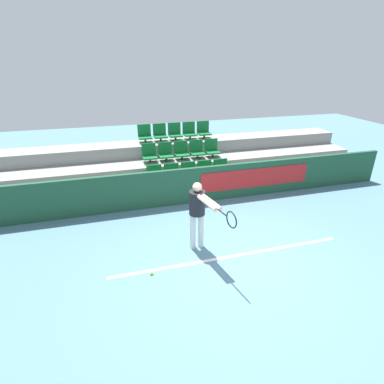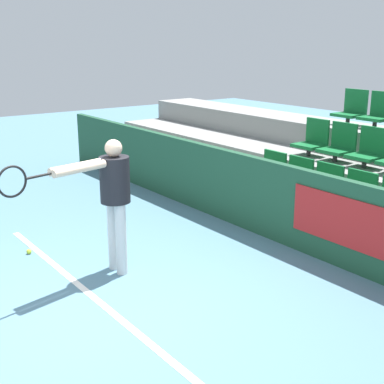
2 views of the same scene
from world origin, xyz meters
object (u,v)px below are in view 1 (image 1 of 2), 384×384
at_px(stadium_chair_5, 149,154).
at_px(stadium_chair_7, 181,151).
at_px(stadium_chair_14, 204,131).
at_px(stadium_chair_0, 155,176).
at_px(tennis_player, 199,209).
at_px(stadium_chair_12, 175,133).
at_px(stadium_chair_1, 172,175).
at_px(stadium_chair_4, 221,170).
at_px(stadium_chair_13, 189,132).
at_px(stadium_chair_10, 145,134).
at_px(stadium_chair_2, 189,173).
at_px(stadium_chair_3, 205,171).
at_px(stadium_chair_6, 166,153).
at_px(tennis_ball, 152,273).
at_px(stadium_chair_9, 212,149).
at_px(stadium_chair_8, 197,150).
at_px(stadium_chair_11, 160,134).

distance_m(stadium_chair_5, stadium_chair_7, 1.08).
bearing_deg(stadium_chair_14, stadium_chair_0, -138.55).
bearing_deg(tennis_player, stadium_chair_0, 87.11).
bearing_deg(stadium_chair_12, stadium_chair_1, -105.81).
bearing_deg(stadium_chair_4, stadium_chair_13, 105.81).
relative_size(stadium_chair_10, tennis_player, 0.37).
relative_size(stadium_chair_1, stadium_chair_13, 1.00).
distance_m(stadium_chair_0, stadium_chair_2, 1.08).
relative_size(stadium_chair_2, stadium_chair_13, 1.00).
distance_m(stadium_chair_13, stadium_chair_14, 0.54).
relative_size(stadium_chair_0, stadium_chair_10, 1.00).
distance_m(stadium_chair_3, stadium_chair_13, 2.09).
bearing_deg(stadium_chair_13, stadium_chair_6, -138.55).
relative_size(stadium_chair_1, stadium_chair_7, 1.00).
distance_m(tennis_player, tennis_ball, 1.64).
bearing_deg(stadium_chair_9, stadium_chair_14, 90.00).
distance_m(stadium_chair_6, tennis_player, 3.99).
distance_m(stadium_chair_7, stadium_chair_8, 0.54).
height_order(stadium_chair_3, stadium_chair_8, stadium_chair_8).
bearing_deg(tennis_player, stadium_chair_9, 55.29).
height_order(stadium_chair_7, stadium_chair_9, same).
bearing_deg(tennis_player, stadium_chair_1, 76.99).
height_order(stadium_chair_4, stadium_chair_5, stadium_chair_5).
bearing_deg(tennis_ball, stadium_chair_8, 63.32).
distance_m(stadium_chair_1, stadium_chair_8, 1.50).
bearing_deg(stadium_chair_10, stadium_chair_0, -90.00).
bearing_deg(tennis_player, stadium_chair_13, 65.14).
relative_size(stadium_chair_1, tennis_player, 0.37).
bearing_deg(stadium_chair_7, stadium_chair_6, 180.00).
bearing_deg(stadium_chair_4, stadium_chair_6, 149.51).
bearing_deg(stadium_chair_6, tennis_ball, -104.98).
relative_size(stadium_chair_1, stadium_chair_2, 1.00).
relative_size(stadium_chair_0, stadium_chair_14, 1.00).
xyz_separation_m(stadium_chair_3, stadium_chair_10, (-1.62, 1.91, 0.85)).
distance_m(stadium_chair_8, stadium_chair_13, 1.05).
relative_size(stadium_chair_1, tennis_ball, 9.05).
bearing_deg(stadium_chair_5, stadium_chair_14, 23.82).
bearing_deg(stadium_chair_13, stadium_chair_8, -90.00).
bearing_deg(tennis_player, stadium_chair_10, 83.68).
bearing_deg(stadium_chair_11, stadium_chair_4, -49.66).
distance_m(stadium_chair_7, stadium_chair_11, 1.18).
bearing_deg(stadium_chair_7, stadium_chair_9, 0.00).
bearing_deg(stadium_chair_1, stadium_chair_14, 49.66).
relative_size(stadium_chair_0, stadium_chair_13, 1.00).
distance_m(stadium_chair_9, tennis_player, 4.33).
bearing_deg(stadium_chair_7, stadium_chair_12, 90.00).
relative_size(stadium_chair_1, stadium_chair_4, 1.00).
distance_m(stadium_chair_1, stadium_chair_3, 1.08).
distance_m(stadium_chair_6, stadium_chair_12, 1.18).
distance_m(stadium_chair_2, stadium_chair_11, 2.16).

